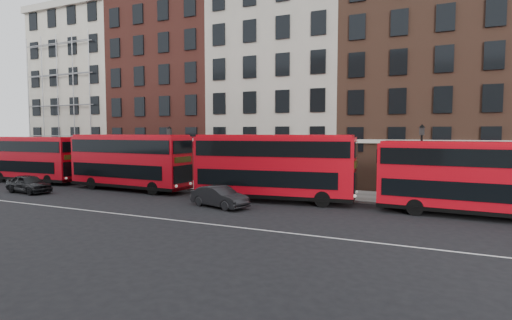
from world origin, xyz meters
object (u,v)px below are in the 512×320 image
at_px(car_rear, 29,184).
at_px(bus_a, 32,158).
at_px(bus_d, 472,177).
at_px(bus_c, 273,166).
at_px(bus_b, 129,160).
at_px(car_front, 219,197).

bearing_deg(car_rear, bus_a, 57.61).
distance_m(bus_a, bus_d, 37.98).
distance_m(bus_c, car_rear, 20.20).
bearing_deg(bus_d, bus_b, -177.00).
relative_size(bus_c, bus_d, 1.09).
height_order(bus_a, car_front, bus_a).
bearing_deg(bus_c, bus_d, -7.20).
distance_m(bus_a, car_front, 23.47).
height_order(bus_d, car_rear, bus_d).
relative_size(bus_d, car_rear, 2.42).
xyz_separation_m(bus_b, car_front, (10.86, -3.53, -1.83)).
relative_size(bus_b, bus_c, 0.98).
bearing_deg(bus_b, car_front, -15.80).
bearing_deg(bus_d, car_front, -163.61).
relative_size(bus_b, car_front, 2.67).
distance_m(bus_b, bus_c, 13.22).
distance_m(bus_c, car_front, 4.64).
distance_m(bus_d, car_rear, 32.42).
bearing_deg(bus_d, car_rear, -168.73).
height_order(bus_a, car_rear, bus_a).
xyz_separation_m(car_rear, car_front, (17.21, 1.13, -0.04)).
distance_m(bus_a, car_rear, 7.72).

